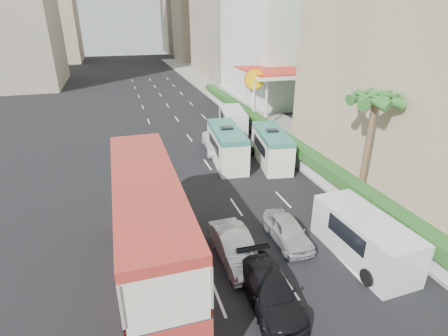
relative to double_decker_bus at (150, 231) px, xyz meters
name	(u,v)px	position (x,y,z in m)	size (l,w,h in m)	color
ground_plane	(276,254)	(6.00, 0.00, -2.53)	(200.00, 200.00, 0.00)	black
double_decker_bus	(150,231)	(0.00, 0.00, 0.00)	(2.50, 11.00, 5.06)	#B03128
car_silver_lane_a	(235,259)	(3.88, 0.23, -2.53)	(1.50, 4.31, 1.42)	silver
car_silver_lane_b	(287,241)	(6.99, 0.87, -2.53)	(1.54, 3.83, 1.30)	silver
car_black	(269,302)	(4.34, -2.84, -2.53)	(1.84, 4.52, 1.31)	black
van_asset	(219,151)	(7.37, 14.74, -2.53)	(2.51, 5.44, 1.51)	silver
minibus_near	(227,146)	(7.22, 12.11, -1.14)	(2.10, 6.29, 2.79)	silver
minibus_far	(271,147)	(10.56, 10.92, -1.22)	(1.97, 5.92, 2.63)	silver
panel_van_near	(364,237)	(9.88, -1.36, -1.43)	(2.21, 5.52, 2.21)	silver
panel_van_far	(233,120)	(10.38, 20.04, -1.44)	(2.19, 5.46, 2.19)	silver
sidewalk	(256,114)	(15.00, 25.00, -2.44)	(6.00, 120.00, 0.18)	#99968C
kerb_wall	(274,141)	(12.20, 14.00, -1.85)	(0.30, 44.00, 1.00)	silver
hedge	(274,132)	(12.20, 14.00, -1.00)	(1.10, 44.00, 0.70)	#2D6626
palm_tree	(367,148)	(13.80, 4.00, 0.85)	(0.36, 0.36, 6.40)	brown
shell_station	(272,95)	(16.00, 23.00, 0.22)	(6.50, 8.00, 5.50)	silver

